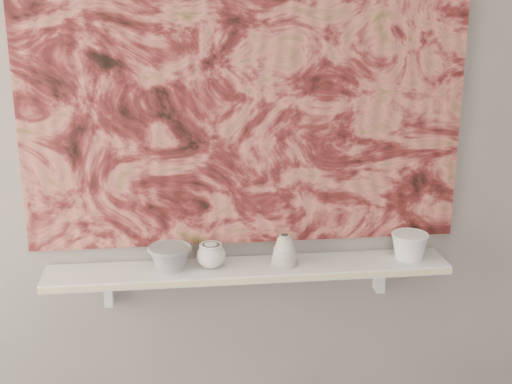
{
  "coord_description": "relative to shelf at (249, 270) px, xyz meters",
  "views": [
    {
      "loc": [
        -0.24,
        -0.77,
        1.91
      ],
      "look_at": [
        0.02,
        1.49,
        1.2
      ],
      "focal_mm": 50.0,
      "sensor_mm": 36.0,
      "label": 1
    }
  ],
  "objects": [
    {
      "name": "house_motif",
      "position": [
        0.45,
        0.07,
        0.32
      ],
      "size": [
        0.09,
        0.0,
        0.08
      ],
      "primitive_type": "cube",
      "color": "black",
      "rests_on": "painting"
    },
    {
      "name": "bell_vessel",
      "position": [
        0.13,
        0.0,
        0.07
      ],
      "size": [
        0.11,
        0.11,
        0.11
      ],
      "primitive_type": null,
      "rotation": [
        0.0,
        0.0,
        0.06
      ],
      "color": "beige",
      "rests_on": "shelf"
    },
    {
      "name": "shelf",
      "position": [
        0.0,
        0.0,
        0.0
      ],
      "size": [
        1.4,
        0.18,
        0.03
      ],
      "primitive_type": "cube",
      "color": "white",
      "rests_on": "wall_back"
    },
    {
      "name": "shelf_stripe",
      "position": [
        0.0,
        -0.09,
        0.0
      ],
      "size": [
        1.4,
        0.01,
        0.02
      ],
      "primitive_type": "cube",
      "color": "beige",
      "rests_on": "shelf"
    },
    {
      "name": "painting",
      "position": [
        0.0,
        0.08,
        0.62
      ],
      "size": [
        1.5,
        0.02,
        1.1
      ],
      "primitive_type": "cube",
      "color": "maroon",
      "rests_on": "wall_back"
    },
    {
      "name": "bracket_left",
      "position": [
        -0.49,
        0.06,
        -0.07
      ],
      "size": [
        0.03,
        0.06,
        0.12
      ],
      "primitive_type": "cube",
      "color": "white",
      "rests_on": "wall_back"
    },
    {
      "name": "bowl_grey",
      "position": [
        -0.27,
        0.0,
        0.06
      ],
      "size": [
        0.16,
        0.16,
        0.09
      ],
      "primitive_type": null,
      "rotation": [
        0.0,
        0.0,
        -0.08
      ],
      "color": "gray",
      "rests_on": "shelf"
    },
    {
      "name": "cup_cream",
      "position": [
        -0.13,
        0.0,
        0.06
      ],
      "size": [
        0.12,
        0.12,
        0.09
      ],
      "primitive_type": null,
      "rotation": [
        0.0,
        0.0,
        0.19
      ],
      "color": "beige",
      "rests_on": "shelf"
    },
    {
      "name": "bowl_white",
      "position": [
        0.57,
        0.0,
        0.06
      ],
      "size": [
        0.16,
        0.16,
        0.1
      ],
      "primitive_type": null,
      "rotation": [
        0.0,
        0.0,
        -0.29
      ],
      "color": "silver",
      "rests_on": "shelf"
    },
    {
      "name": "wall_back",
      "position": [
        0.0,
        0.09,
        0.44
      ],
      "size": [
        3.6,
        0.0,
        3.6
      ],
      "primitive_type": "plane",
      "rotation": [
        1.57,
        0.0,
        0.0
      ],
      "color": "gray",
      "rests_on": "floor"
    },
    {
      "name": "bracket_right",
      "position": [
        0.49,
        0.06,
        -0.07
      ],
      "size": [
        0.03,
        0.06,
        0.12
      ],
      "primitive_type": "cube",
      "color": "white",
      "rests_on": "wall_back"
    }
  ]
}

